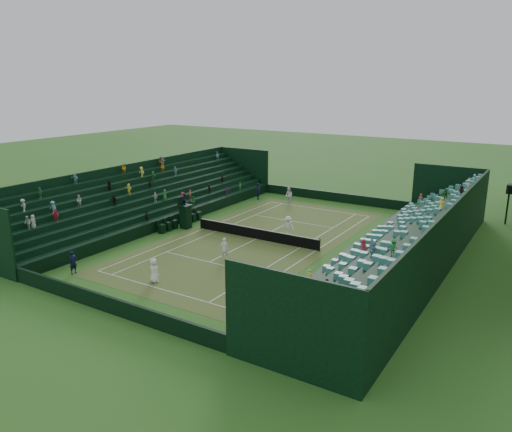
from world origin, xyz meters
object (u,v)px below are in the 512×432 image
object	(u,v)px
tennis_net	(256,233)
player_far_west	(289,195)
umpire_chair	(185,213)
player_near_east	(224,248)
player_far_east	(288,226)
player_near_west	(154,271)

from	to	relation	value
tennis_net	player_far_west	world-z (taller)	player_far_west
umpire_chair	player_far_west	xyz separation A→B (m)	(3.46, 12.93, -0.47)
player_near_east	tennis_net	bearing A→B (deg)	-117.94
player_near_east	player_far_west	size ratio (longest dim) A/B	0.93
player_near_east	player_far_west	xyz separation A→B (m)	(-4.13, 17.60, 0.06)
player_far_east	player_near_west	bearing A→B (deg)	-103.95
tennis_net	umpire_chair	world-z (taller)	umpire_chair
player_far_west	player_near_west	bearing A→B (deg)	-61.26
tennis_net	player_near_east	xyz separation A→B (m)	(0.54, -5.24, 0.30)
tennis_net	player_far_west	xyz separation A→B (m)	(-3.59, 12.36, 0.36)
player_near_west	player_far_west	distance (m)	23.78
tennis_net	umpire_chair	bearing A→B (deg)	-175.37
player_near_west	player_far_east	world-z (taller)	player_far_east
tennis_net	player_near_west	bearing A→B (deg)	-94.02
player_far_west	tennis_net	bearing A→B (deg)	-51.82
player_far_west	umpire_chair	bearing A→B (deg)	-83.01
umpire_chair	player_near_west	xyz separation A→B (m)	(6.26, -10.69, -0.53)
player_near_west	player_near_east	xyz separation A→B (m)	(1.33, 6.02, 0.01)
tennis_net	player_far_west	distance (m)	12.88
tennis_net	umpire_chair	xyz separation A→B (m)	(-7.05, -0.57, 0.82)
umpire_chair	player_near_east	size ratio (longest dim) A/B	1.91
umpire_chair	player_far_east	world-z (taller)	umpire_chair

